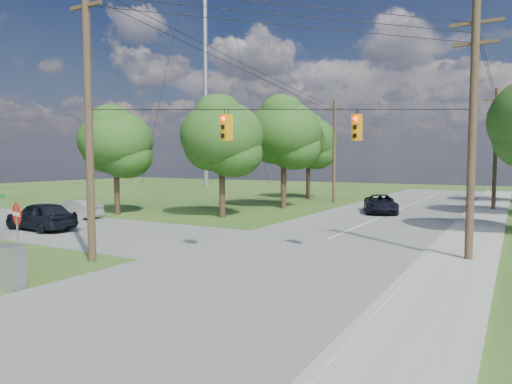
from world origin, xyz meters
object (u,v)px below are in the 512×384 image
Objects in this scene: pole_north_w at (334,150)px; car_main_north at (381,204)px; control_cabinet at (10,268)px; car_cross_dark at (41,216)px; do_not_enter_sign at (17,222)px; pole_sw at (88,109)px; pole_north_e at (495,148)px; pole_ne at (473,128)px; car_cross_silver at (77,209)px.

pole_north_w reaches higher than car_main_north.
pole_north_w is at bearing 78.30° from control_cabinet.
do_not_enter_sign reaches higher than car_cross_dark.
control_cabinet is at bearing 54.63° from car_cross_dark.
car_main_north is at bearing 75.50° from pole_sw.
car_main_north is (15.19, 18.75, -0.13)m from car_cross_dark.
pole_north_e reaches higher than do_not_enter_sign.
pole_north_w is at bearing 122.29° from pole_ne.
do_not_enter_sign is (-14.68, -10.06, -3.61)m from pole_ne.
pole_sw is 2.96× the size of car_cross_silver.
car_main_north is 27.52m from control_cabinet.
car_main_north is at bearing 144.46° from car_cross_dark.
pole_north_e is at bearing 22.52° from car_main_north.
pole_sw is 2.33× the size of car_main_north.
pole_ne is 26.03m from car_cross_silver.
car_cross_dark is at bearing -147.95° from car_main_north.
pole_sw is 24.28m from car_main_north.
car_cross_silver is (-11.66, -20.70, -4.43)m from pole_north_w.
pole_sw is 1.20× the size of pole_north_e.
car_main_north is (-7.58, -6.70, -4.39)m from pole_north_e.
pole_north_w is (-0.40, 29.60, -1.10)m from pole_sw.
car_main_north reaches higher than control_cabinet.
do_not_enter_sign is (-1.18, -2.46, -4.37)m from pole_sw.
pole_ne reaches higher than car_cross_silver.
pole_sw reaches higher than control_cabinet.
car_cross_silver is 0.79× the size of car_main_north.
car_main_north reaches higher than car_cross_silver.
pole_north_w is 10.20m from car_main_north.
car_cross_silver is 2.81× the size of control_cabinet.
control_cabinet is (-4.82, -27.10, -0.02)m from car_main_north.
pole_ne reaches higher than do_not_enter_sign.
control_cabinet reaches higher than car_cross_silver.
pole_ne reaches higher than car_cross_dark.
control_cabinet is at bearing -23.08° from do_not_enter_sign.
car_main_north is 3.57× the size of control_cabinet.
do_not_enter_sign is (8.09, -6.60, 0.98)m from car_cross_dark.
pole_sw reaches higher than car_main_north.
car_cross_dark is 13.31m from control_cabinet.
car_cross_silver is 15.77m from do_not_enter_sign.
car_cross_dark is at bearing 29.32° from car_cross_silver.
control_cabinet is at bearing -110.15° from pole_north_e.
car_cross_dark is 3.45× the size of control_cabinet.
pole_north_e is 35.41m from do_not_enter_sign.
pole_north_w is 6.94× the size of control_cabinet.
do_not_enter_sign is at bearing -145.59° from pole_ne.
car_cross_silver is (-2.79, 4.75, -0.18)m from car_cross_dark.
pole_north_w is at bearing 180.00° from pole_north_e.
pole_north_e is at bearing 79.70° from do_not_enter_sign.
pole_sw is 29.62m from pole_north_w.
pole_ne is at bearing 29.33° from control_cabinet.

